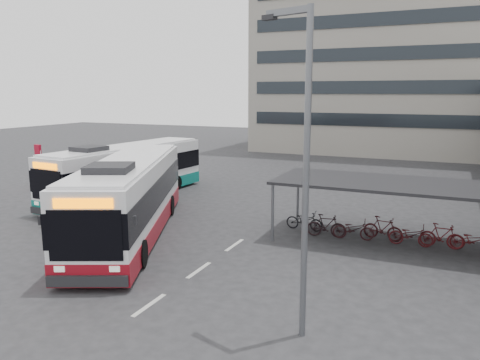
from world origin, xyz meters
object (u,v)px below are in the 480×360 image
at_px(pedestrian, 49,211).
at_px(lamp_post, 303,157).
at_px(bus_main, 130,198).
at_px(bus_teal, 127,172).

xyz_separation_m(pedestrian, lamp_post, (13.40, -4.71, 3.84)).
xyz_separation_m(bus_main, bus_teal, (-4.71, 5.96, -0.11)).
bearing_deg(pedestrian, bus_teal, 48.43).
relative_size(bus_teal, lamp_post, 1.42).
bearing_deg(bus_main, pedestrian, 162.76).
relative_size(bus_teal, pedestrian, 7.33).
height_order(bus_main, lamp_post, lamp_post).
height_order(bus_teal, lamp_post, lamp_post).
distance_m(bus_teal, pedestrian, 6.55).
bearing_deg(bus_teal, bus_main, -46.53).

